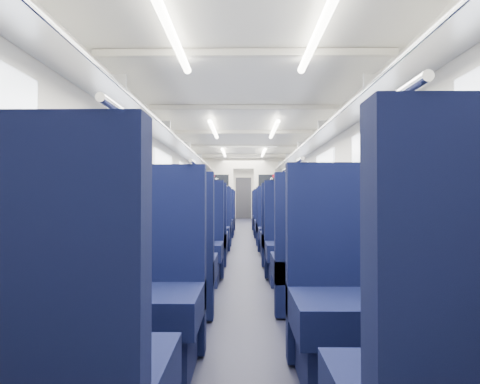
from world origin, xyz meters
name	(u,v)px	position (x,y,z in m)	size (l,w,h in m)	color
floor	(244,239)	(0.00, 0.00, 0.00)	(2.80, 18.00, 0.01)	black
ceiling	(244,145)	(0.00, 0.00, 2.35)	(2.80, 18.00, 0.01)	white
wall_left	(188,192)	(-1.40, 0.00, 1.18)	(0.02, 18.00, 2.35)	beige
dado_left	(188,225)	(-1.39, 0.00, 0.35)	(0.03, 17.90, 0.70)	black
wall_right	(300,192)	(1.40, 0.00, 1.18)	(0.02, 18.00, 2.35)	beige
dado_right	(299,225)	(1.39, 0.00, 0.35)	(0.03, 17.90, 0.70)	black
wall_far	(243,194)	(0.00, 9.00, 1.18)	(2.80, 0.02, 2.35)	beige
luggage_rack_left	(195,160)	(-1.21, 0.00, 1.97)	(0.36, 17.40, 0.18)	#B2B5BA
luggage_rack_right	(292,160)	(1.21, 0.00, 1.97)	(0.36, 17.40, 0.18)	#B2B5BA
windows	(244,181)	(0.00, -0.46, 1.42)	(2.78, 15.60, 0.75)	white
ceiling_fittings	(244,145)	(0.00, -0.26, 2.29)	(2.70, 16.06, 0.11)	silver
end_door	(243,198)	(0.00, 8.94, 1.00)	(0.75, 0.06, 2.00)	black
bulkhead	(244,191)	(0.00, 3.29, 1.23)	(2.80, 0.10, 2.35)	silver
seat_2	(109,302)	(-0.83, -7.02, 0.39)	(1.15, 0.63, 1.27)	black
seat_3	(390,308)	(0.83, -7.14, 0.39)	(1.15, 0.63, 1.27)	black
seat_4	(150,270)	(-0.83, -6.02, 0.39)	(1.15, 0.63, 1.27)	black
seat_5	(338,269)	(0.83, -5.95, 0.39)	(1.15, 0.63, 1.27)	black
seat_6	(176,250)	(-0.83, -4.75, 0.39)	(1.15, 0.63, 1.27)	black
seat_7	(312,250)	(0.83, -4.74, 0.39)	(1.15, 0.63, 1.27)	black
seat_8	(189,240)	(-0.83, -3.68, 0.39)	(1.15, 0.63, 1.27)	black
seat_9	(299,240)	(0.83, -3.66, 0.39)	(1.15, 0.63, 1.27)	black
seat_10	(199,232)	(-0.83, -2.41, 0.39)	(1.15, 0.63, 1.27)	black
seat_11	(290,233)	(0.83, -2.51, 0.39)	(1.15, 0.63, 1.27)	black
seat_12	(205,227)	(-0.83, -1.37, 0.39)	(1.15, 0.63, 1.27)	black
seat_13	(283,227)	(0.83, -1.28, 0.39)	(1.15, 0.63, 1.27)	black
seat_14	(210,223)	(-0.83, -0.11, 0.39)	(1.15, 0.63, 1.27)	black
seat_15	(278,224)	(0.83, -0.20, 0.39)	(1.15, 0.63, 1.27)	black
seat_16	(213,221)	(-0.83, 0.86, 0.39)	(1.15, 0.63, 1.27)	black
seat_17	(274,221)	(0.83, 0.83, 0.39)	(1.15, 0.63, 1.27)	black
seat_18	(216,218)	(-0.83, 2.01, 0.39)	(1.15, 0.63, 1.27)	black
seat_19	(271,218)	(0.83, 2.09, 0.39)	(1.15, 0.63, 1.27)	black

